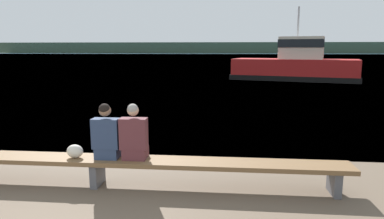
# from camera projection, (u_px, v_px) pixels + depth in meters

# --- Properties ---
(water_surface) EXTENTS (240.00, 240.00, 0.00)m
(water_surface) POSITION_uv_depth(u_px,v_px,m) (219.00, 55.00, 125.33)
(water_surface) COLOR teal
(water_surface) RESTS_ON ground
(far_shoreline) EXTENTS (600.00, 12.00, 5.84)m
(far_shoreline) POSITION_uv_depth(u_px,v_px,m) (221.00, 48.00, 189.41)
(far_shoreline) COLOR #2D3D2D
(far_shoreline) RESTS_ON ground
(bench_main) EXTENTS (8.65, 0.54, 0.49)m
(bench_main) POSITION_uv_depth(u_px,v_px,m) (97.00, 162.00, 5.97)
(bench_main) COLOR brown
(bench_main) RESTS_ON ground
(person_left) EXTENTS (0.46, 0.37, 0.97)m
(person_left) POSITION_uv_depth(u_px,v_px,m) (106.00, 135.00, 5.86)
(person_left) COLOR navy
(person_left) RESTS_ON bench_main
(person_right) EXTENTS (0.46, 0.37, 0.97)m
(person_right) POSITION_uv_depth(u_px,v_px,m) (134.00, 136.00, 5.82)
(person_right) COLOR #56282D
(person_right) RESTS_ON bench_main
(shopping_bag) EXTENTS (0.29, 0.19, 0.24)m
(shopping_bag) POSITION_uv_depth(u_px,v_px,m) (75.00, 151.00, 5.94)
(shopping_bag) COLOR beige
(shopping_bag) RESTS_ON bench_main
(tugboat_red) EXTENTS (9.89, 5.94, 5.46)m
(tugboat_red) POSITION_uv_depth(u_px,v_px,m) (295.00, 66.00, 26.22)
(tugboat_red) COLOR #A81919
(tugboat_red) RESTS_ON water_surface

